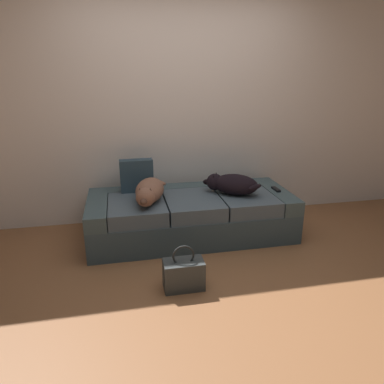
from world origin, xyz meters
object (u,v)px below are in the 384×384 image
(dog_tan, at_px, (149,191))
(throw_pillow, at_px, (137,176))
(dog_dark, at_px, (232,184))
(handbag, at_px, (184,274))
(tv_remote, at_px, (276,189))
(couch, at_px, (191,215))

(dog_tan, relative_size, throw_pillow, 1.84)
(dog_tan, bearing_deg, throw_pillow, 105.27)
(dog_tan, relative_size, dog_dark, 1.08)
(throw_pillow, distance_m, handbag, 1.32)
(dog_tan, bearing_deg, tv_remote, 3.34)
(tv_remote, bearing_deg, couch, 177.13)
(couch, height_order, dog_tan, dog_tan)
(tv_remote, height_order, handbag, tv_remote)
(dog_dark, xyz_separation_m, tv_remote, (0.50, 0.02, -0.10))
(dog_tan, xyz_separation_m, tv_remote, (1.35, 0.08, -0.10))
(dog_dark, relative_size, tv_remote, 3.87)
(dog_tan, height_order, dog_dark, dog_tan)
(couch, xyz_separation_m, tv_remote, (0.92, -0.03, 0.24))
(dog_dark, xyz_separation_m, handbag, (-0.67, -0.90, -0.43))
(couch, height_order, throw_pillow, throw_pillow)
(tv_remote, distance_m, handbag, 1.52)
(handbag, bearing_deg, tv_remote, 37.89)
(couch, xyz_separation_m, throw_pillow, (-0.53, 0.24, 0.39))
(couch, relative_size, dog_tan, 3.33)
(dog_tan, height_order, tv_remote, dog_tan)
(tv_remote, distance_m, throw_pillow, 1.48)
(handbag, bearing_deg, couch, 75.00)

